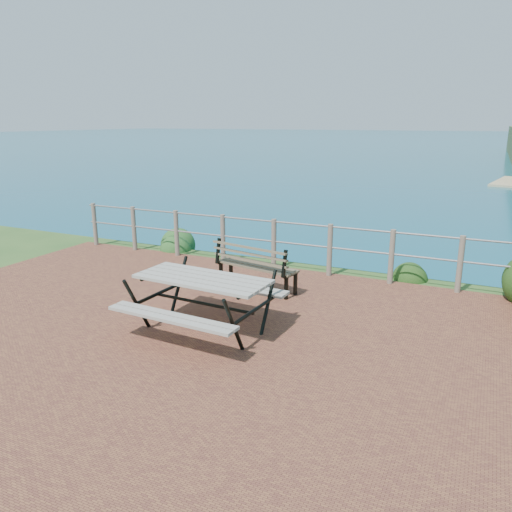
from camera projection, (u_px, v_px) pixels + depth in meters
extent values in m
cube|color=brown|center=(182.00, 330.00, 7.10)|extent=(10.00, 7.00, 0.12)
plane|color=#126471|center=(485.00, 129.00, 181.94)|extent=(1200.00, 1200.00, 0.00)
cylinder|color=#6B5B4C|center=(95.00, 224.00, 11.77)|extent=(0.10, 0.10, 1.00)
cylinder|color=#6B5B4C|center=(134.00, 228.00, 11.31)|extent=(0.10, 0.10, 1.00)
cylinder|color=#6B5B4C|center=(177.00, 233.00, 10.84)|extent=(0.10, 0.10, 1.00)
cylinder|color=#6B5B4C|center=(223.00, 238.00, 10.37)|extent=(0.10, 0.10, 1.00)
cylinder|color=#6B5B4C|center=(274.00, 244.00, 9.90)|extent=(0.10, 0.10, 1.00)
cylinder|color=#6B5B4C|center=(330.00, 250.00, 9.43)|extent=(0.10, 0.10, 1.00)
cylinder|color=#6B5B4C|center=(392.00, 257.00, 8.96)|extent=(0.10, 0.10, 1.00)
cylinder|color=#6B5B4C|center=(460.00, 264.00, 8.49)|extent=(0.10, 0.10, 1.00)
cylinder|color=slate|center=(274.00, 222.00, 9.78)|extent=(9.40, 0.04, 0.04)
cylinder|color=slate|center=(274.00, 241.00, 9.88)|extent=(9.40, 0.04, 0.04)
cube|color=#A19C90|center=(202.00, 279.00, 6.85)|extent=(1.91, 0.87, 0.04)
cube|color=#A19C90|center=(203.00, 300.00, 6.93)|extent=(1.88, 0.37, 0.04)
cube|color=#A19C90|center=(203.00, 300.00, 6.93)|extent=(1.88, 0.37, 0.04)
cylinder|color=black|center=(203.00, 303.00, 6.95)|extent=(1.61, 0.14, 0.05)
cube|color=brown|center=(257.00, 266.00, 8.68)|extent=(1.57, 0.67, 0.03)
cube|color=brown|center=(257.00, 251.00, 8.61)|extent=(1.51, 0.41, 0.35)
cube|color=black|center=(257.00, 277.00, 8.74)|extent=(0.06, 0.07, 0.42)
cube|color=black|center=(257.00, 277.00, 8.74)|extent=(0.06, 0.07, 0.42)
cube|color=black|center=(257.00, 277.00, 8.74)|extent=(0.06, 0.07, 0.42)
cube|color=black|center=(257.00, 277.00, 8.74)|extent=(0.06, 0.07, 0.42)
ellipsoid|color=#1D4F21|center=(172.00, 247.00, 11.77)|extent=(0.83, 0.83, 0.59)
ellipsoid|color=#143C12|center=(402.00, 275.00, 9.62)|extent=(0.80, 0.80, 0.56)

